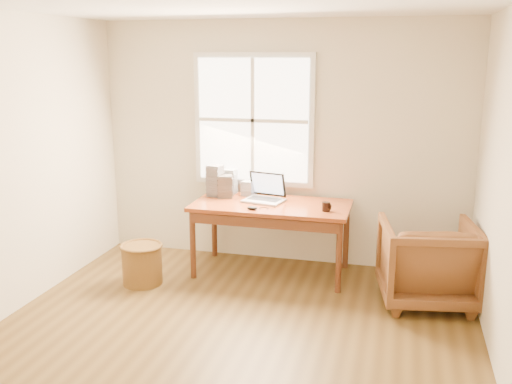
# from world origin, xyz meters

# --- Properties ---
(room_shell) EXTENTS (4.04, 4.54, 2.64)m
(room_shell) POSITION_xyz_m (-0.02, 0.16, 1.32)
(room_shell) COLOR brown
(room_shell) RESTS_ON ground
(desk) EXTENTS (1.60, 0.80, 0.04)m
(desk) POSITION_xyz_m (0.00, 1.80, 0.73)
(desk) COLOR brown
(desk) RESTS_ON room_shell
(armchair) EXTENTS (0.96, 0.98, 0.78)m
(armchair) POSITION_xyz_m (1.55, 1.44, 0.39)
(armchair) COLOR brown
(armchair) RESTS_ON room_shell
(wicker_stool) EXTENTS (0.49, 0.49, 0.39)m
(wicker_stool) POSITION_xyz_m (-1.18, 1.19, 0.20)
(wicker_stool) COLOR brown
(wicker_stool) RESTS_ON room_shell
(laptop) EXTENTS (0.45, 0.46, 0.28)m
(laptop) POSITION_xyz_m (-0.09, 1.85, 0.89)
(laptop) COLOR #A7AAAE
(laptop) RESTS_ON desk
(mouse) EXTENTS (0.11, 0.07, 0.04)m
(mouse) POSITION_xyz_m (-0.13, 1.52, 0.77)
(mouse) COLOR black
(mouse) RESTS_ON desk
(coffee_mug) EXTENTS (0.08, 0.08, 0.09)m
(coffee_mug) POSITION_xyz_m (0.58, 1.65, 0.79)
(coffee_mug) COLOR black
(coffee_mug) RESTS_ON desk
(cd_stack_a) EXTENTS (0.15, 0.13, 0.27)m
(cd_stack_a) POSITION_xyz_m (-0.54, 2.11, 0.89)
(cd_stack_a) COLOR silver
(cd_stack_a) RESTS_ON desk
(cd_stack_b) EXTENTS (0.19, 0.17, 0.24)m
(cd_stack_b) POSITION_xyz_m (-0.54, 1.93, 0.87)
(cd_stack_b) COLOR #242328
(cd_stack_b) RESTS_ON desk
(cd_stack_c) EXTENTS (0.18, 0.17, 0.34)m
(cd_stack_c) POSITION_xyz_m (-0.66, 1.95, 0.92)
(cd_stack_c) COLOR gray
(cd_stack_c) RESTS_ON desk
(cd_stack_d) EXTENTS (0.15, 0.14, 0.16)m
(cd_stack_d) POSITION_xyz_m (-0.32, 2.07, 0.83)
(cd_stack_d) COLOR silver
(cd_stack_d) RESTS_ON desk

